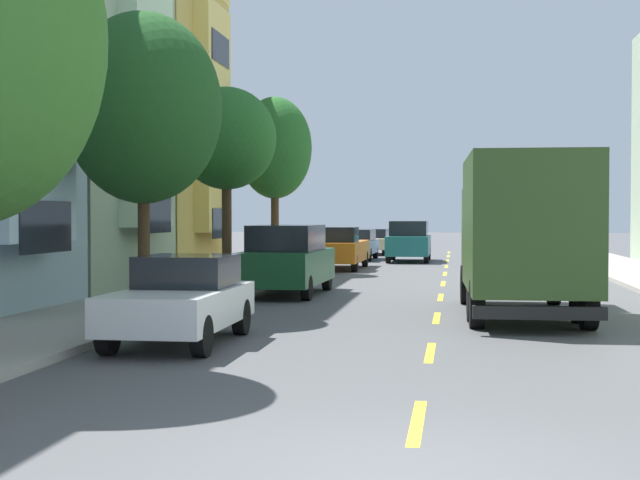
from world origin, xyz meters
name	(u,v)px	position (x,y,z in m)	size (l,w,h in m)	color
ground_plane	(446,269)	(0.00, 30.00, 0.00)	(160.00, 160.00, 0.00)	#4C4C4F
sidewalk_left	(265,269)	(-7.10, 28.00, 0.07)	(3.20, 120.00, 0.14)	#A39E93
sidewalk_right	(636,272)	(7.10, 28.00, 0.07)	(3.20, 120.00, 0.14)	#A39E93
lane_centerline_dashes	(444,278)	(0.00, 24.50, 0.00)	(0.14, 47.20, 0.01)	yellow
townhouse_fourth_mustard	(45,133)	(-14.93, 25.02, 5.32)	(13.28, 7.06, 11.05)	tan
street_tree_second	(143,108)	(-6.40, 11.63, 4.55)	(3.45, 3.45, 6.52)	#47331E
street_tree_third	(227,139)	(-6.40, 19.03, 4.48)	(2.98, 2.98, 5.90)	#47331E
street_tree_farthest	(275,149)	(-6.40, 26.43, 4.73)	(2.81, 2.81, 6.55)	#47331E
delivery_box_truck	(522,228)	(1.81, 12.45, 1.92)	(2.59, 7.12, 3.42)	#2D471E
parked_hatchback_white	(182,299)	(-4.27, 7.45, 0.76)	(1.76, 4.01, 1.50)	silver
parked_suv_forest	(287,259)	(-4.24, 17.21, 0.99)	(2.06, 4.84, 1.93)	#194C28
parked_sedan_champagne	(373,241)	(-4.22, 43.74, 0.75)	(1.86, 4.52, 1.43)	tan
parked_wagon_sky	(356,244)	(-4.47, 37.38, 0.80)	(1.88, 4.72, 1.50)	#7A9EC6
parked_suv_burgundy	(523,237)	(4.23, 45.83, 0.99)	(1.96, 4.80, 1.93)	maroon
parked_hatchback_navy	(543,248)	(4.28, 34.30, 0.76)	(1.83, 4.04, 1.50)	navy
parked_pickup_orange	(338,249)	(-4.37, 29.42, 0.83)	(2.07, 5.33, 1.73)	orange
moving_teal_sedan	(409,241)	(-1.80, 35.94, 0.99)	(1.95, 4.80, 1.93)	#195B60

